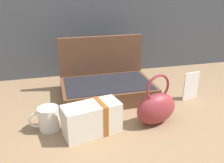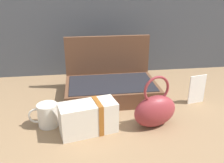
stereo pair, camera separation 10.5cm
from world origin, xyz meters
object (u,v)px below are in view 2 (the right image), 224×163
Objects in this scene: open_suitcase at (111,84)px; info_card_left at (197,89)px; coffee_mug at (47,115)px; teal_pouch_handbag at (155,110)px; cream_toiletry_bag at (89,118)px.

open_suitcase reaches higher than info_card_left.
coffee_mug is 0.73m from info_card_left.
open_suitcase reaches higher than teal_pouch_handbag.
teal_pouch_handbag is 0.32m from info_card_left.
open_suitcase is at bearing 40.98° from coffee_mug.
cream_toiletry_bag is at bearing -178.85° from teal_pouch_handbag.
coffee_mug is (-0.45, 0.06, -0.02)m from teal_pouch_handbag.
open_suitcase is 2.08× the size of teal_pouch_handbag.
cream_toiletry_bag is at bearing -21.74° from coffee_mug.
cream_toiletry_bag is 1.96× the size of coffee_mug.
coffee_mug is at bearing -139.02° from open_suitcase.
open_suitcase is at bearing 68.42° from cream_toiletry_bag.
teal_pouch_handbag reaches higher than cream_toiletry_bag.
teal_pouch_handbag reaches higher than coffee_mug.
teal_pouch_handbag is at bearing 1.15° from cream_toiletry_bag.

